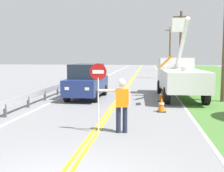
{
  "coord_description": "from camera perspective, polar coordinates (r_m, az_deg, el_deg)",
  "views": [
    {
      "loc": [
        1.75,
        -5.09,
        2.55
      ],
      "look_at": [
        0.11,
        7.53,
        1.2
      ],
      "focal_mm": 44.58,
      "sensor_mm": 36.0,
      "label": 1
    }
  ],
  "objects": [
    {
      "name": "stop_sign_paddle",
      "position": [
        9.2,
        -2.84,
        0.8
      ],
      "size": [
        0.56,
        0.04,
        2.33
      ],
      "color": "silver",
      "rests_on": "ground"
    },
    {
      "name": "centerline_yellow_right",
      "position": [
        25.27,
        3.6,
        0.27
      ],
      "size": [
        0.11,
        110.0,
        0.01
      ],
      "primitive_type": "cube",
      "color": "yellow",
      "rests_on": "ground"
    },
    {
      "name": "utility_bucket_truck",
      "position": [
        17.81,
        13.63,
        2.18
      ],
      "size": [
        2.67,
        6.9,
        4.96
      ],
      "color": "silver",
      "rests_on": "ground"
    },
    {
      "name": "edge_line_left",
      "position": [
        25.78,
        -4.61,
        0.38
      ],
      "size": [
        0.12,
        110.0,
        0.01
      ],
      "primitive_type": "cube",
      "color": "silver",
      "rests_on": "ground"
    },
    {
      "name": "oncoming_suv_nearest",
      "position": [
        17.06,
        -5.15,
        1.03
      ],
      "size": [
        1.99,
        4.64,
        2.1
      ],
      "color": "navy",
      "rests_on": "ground"
    },
    {
      "name": "traffic_cone_mid",
      "position": [
        16.17,
        10.18,
        -1.91
      ],
      "size": [
        0.4,
        0.4,
        0.7
      ],
      "color": "orange",
      "rests_on": "ground"
    },
    {
      "name": "traffic_cone_lead",
      "position": [
        13.08,
        10.12,
        -3.78
      ],
      "size": [
        0.4,
        0.4,
        0.7
      ],
      "color": "orange",
      "rests_on": "ground"
    },
    {
      "name": "centerline_yellow_left",
      "position": [
        25.28,
        3.19,
        0.28
      ],
      "size": [
        0.11,
        110.0,
        0.01
      ],
      "primitive_type": "cube",
      "color": "yellow",
      "rests_on": "ground"
    },
    {
      "name": "edge_line_right",
      "position": [
        25.28,
        11.56,
        0.17
      ],
      "size": [
        0.12,
        110.0,
        0.01
      ],
      "primitive_type": "cube",
      "color": "silver",
      "rests_on": "ground"
    },
    {
      "name": "guardrail_left_shoulder",
      "position": [
        22.03,
        -8.3,
        0.71
      ],
      "size": [
        0.1,
        32.0,
        0.71
      ],
      "color": "#9EA0A3",
      "rests_on": "ground"
    },
    {
      "name": "utility_pole_mid",
      "position": [
        32.36,
        13.88,
        8.37
      ],
      "size": [
        1.8,
        0.28,
        7.54
      ],
      "color": "brown",
      "rests_on": "ground"
    },
    {
      "name": "utility_pole_far",
      "position": [
        51.39,
        11.8,
        7.65
      ],
      "size": [
        1.8,
        0.28,
        7.8
      ],
      "color": "brown",
      "rests_on": "ground"
    },
    {
      "name": "flagger_worker",
      "position": [
        9.28,
        1.94,
        -3.28
      ],
      "size": [
        1.08,
        0.29,
        1.83
      ],
      "color": "#1E2338",
      "rests_on": "ground"
    }
  ]
}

